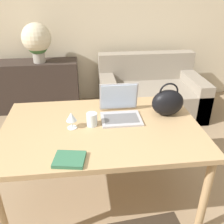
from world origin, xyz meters
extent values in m
cube|color=beige|center=(0.00, 2.90, 1.35)|extent=(10.00, 0.06, 2.70)
cube|color=tan|center=(-0.06, 0.66, 0.74)|extent=(1.54, 1.01, 0.04)
cylinder|color=tan|center=(-0.77, 0.22, 0.36)|extent=(0.06, 0.06, 0.72)
cylinder|color=tan|center=(0.65, 0.22, 0.36)|extent=(0.06, 0.06, 0.72)
cylinder|color=tan|center=(-0.77, 1.11, 0.36)|extent=(0.06, 0.06, 0.72)
cylinder|color=tan|center=(0.65, 1.11, 0.36)|extent=(0.06, 0.06, 0.72)
cube|color=gray|center=(0.78, 2.23, 0.21)|extent=(1.44, 0.93, 0.42)
cube|color=gray|center=(0.78, 2.60, 0.62)|extent=(1.44, 0.20, 0.40)
cube|color=gray|center=(0.16, 2.23, 0.28)|extent=(0.20, 0.93, 0.56)
cube|color=gray|center=(1.40, 2.23, 0.28)|extent=(0.20, 0.93, 0.56)
cube|color=#332823|center=(-0.95, 2.59, 0.37)|extent=(1.37, 0.40, 0.74)
cube|color=#ADADB2|center=(0.11, 0.75, 0.76)|extent=(0.32, 0.25, 0.02)
cube|color=slate|center=(0.11, 0.74, 0.77)|extent=(0.28, 0.16, 0.00)
cube|color=#ADADB2|center=(0.11, 0.90, 0.89)|extent=(0.32, 0.05, 0.25)
cube|color=silver|center=(0.11, 0.89, 0.90)|extent=(0.30, 0.04, 0.22)
cylinder|color=silver|center=(-0.12, 0.69, 0.81)|extent=(0.08, 0.08, 0.10)
cylinder|color=silver|center=(-0.28, 0.66, 0.76)|extent=(0.08, 0.08, 0.01)
cylinder|color=silver|center=(-0.28, 0.66, 0.79)|extent=(0.01, 0.01, 0.06)
cone|color=silver|center=(-0.28, 0.66, 0.85)|extent=(0.08, 0.08, 0.07)
ellipsoid|color=black|center=(0.51, 0.79, 0.87)|extent=(0.26, 0.16, 0.22)
torus|color=black|center=(0.51, 0.79, 0.96)|extent=(0.16, 0.01, 0.16)
cylinder|color=#9E998E|center=(-0.78, 2.55, 0.84)|extent=(0.17, 0.17, 0.19)
sphere|color=#3D6B38|center=(-0.78, 2.55, 1.00)|extent=(0.30, 0.30, 0.30)
sphere|color=beige|center=(-0.78, 2.55, 1.08)|extent=(0.40, 0.40, 0.40)
cube|color=#336B4C|center=(-0.29, 0.26, 0.77)|extent=(0.22, 0.19, 0.02)
camera|label=1|loc=(-0.17, -1.00, 1.76)|focal=40.00mm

